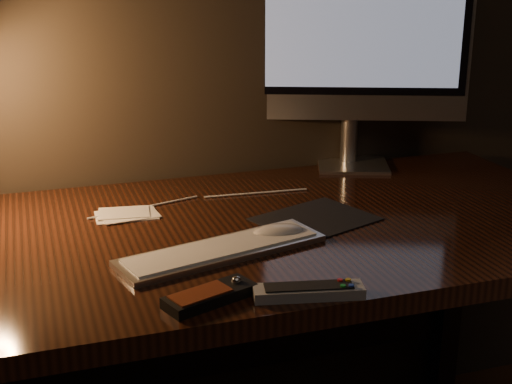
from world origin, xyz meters
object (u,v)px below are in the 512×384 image
object	(u,v)px
keyboard	(222,249)
tv_remote	(309,291)
desk	(224,272)
monitor	(360,34)
mouse	(278,233)
media_remote	(210,295)

from	to	relation	value
keyboard	tv_remote	world-z (taller)	tv_remote
desk	monitor	size ratio (longest dim) A/B	2.78
desk	mouse	size ratio (longest dim) A/B	15.90
desk	tv_remote	distance (m)	0.43
monitor	mouse	world-z (taller)	monitor
desk	tv_remote	bearing A→B (deg)	-86.03
mouse	tv_remote	world-z (taller)	tv_remote
media_remote	tv_remote	xyz separation A→B (m)	(0.15, -0.03, -0.00)
keyboard	media_remote	world-z (taller)	media_remote
mouse	tv_remote	size ratio (longest dim) A/B	0.55
desk	media_remote	world-z (taller)	media_remote
media_remote	keyboard	bearing A→B (deg)	48.76
keyboard	tv_remote	bearing A→B (deg)	-83.31
desk	monitor	world-z (taller)	monitor
mouse	keyboard	bearing A→B (deg)	-157.97
media_remote	monitor	bearing A→B (deg)	28.73
desk	keyboard	xyz separation A→B (m)	(-0.05, -0.19, 0.14)
keyboard	media_remote	size ratio (longest dim) A/B	2.46
monitor	media_remote	size ratio (longest dim) A/B	3.58
monitor	keyboard	xyz separation A→B (m)	(-0.48, -0.45, -0.33)
mouse	tv_remote	xyz separation A→B (m)	(-0.04, -0.25, 0.00)
monitor	tv_remote	xyz separation A→B (m)	(-0.40, -0.66, -0.33)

